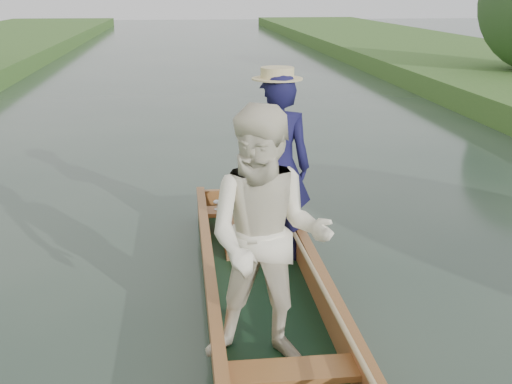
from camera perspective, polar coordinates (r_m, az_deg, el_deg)
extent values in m
plane|color=#283D30|center=(6.27, 0.65, -9.98)|extent=(120.00, 120.00, 0.00)
cube|color=black|center=(6.25, 0.65, -9.65)|extent=(1.10, 5.00, 0.08)
cube|color=#A25E32|center=(6.12, -4.13, -8.22)|extent=(0.08, 5.00, 0.32)
cube|color=#A25E32|center=(6.24, 5.35, -7.73)|extent=(0.08, 5.00, 0.32)
cube|color=#A25E32|center=(8.43, -1.47, -0.80)|extent=(1.10, 0.08, 0.32)
cube|color=#A25E32|center=(6.04, -4.17, -6.68)|extent=(0.10, 5.00, 0.04)
cube|color=#A25E32|center=(6.16, 5.40, -6.22)|extent=(0.10, 5.00, 0.04)
cube|color=#A25E32|center=(7.88, -1.10, -1.66)|extent=(0.94, 0.30, 0.05)
cube|color=#A25E32|center=(4.75, 3.21, -15.65)|extent=(0.94, 0.30, 0.05)
imported|color=#15133E|center=(6.77, 1.82, 2.12)|extent=(0.77, 0.54, 2.03)
cylinder|color=beige|center=(6.58, 1.90, 10.34)|extent=(0.52, 0.52, 0.12)
imported|color=white|center=(4.83, 1.02, -4.25)|extent=(1.14, 0.98, 2.05)
cube|color=brown|center=(7.42, 0.39, -3.84)|extent=(0.85, 0.90, 0.22)
sphere|color=tan|center=(7.28, 2.86, -2.34)|extent=(0.22, 0.22, 0.22)
sphere|color=tan|center=(7.22, 2.90, -1.15)|extent=(0.16, 0.16, 0.16)
sphere|color=tan|center=(7.19, 2.44, -0.64)|extent=(0.06, 0.06, 0.06)
sphere|color=tan|center=(7.21, 3.37, -0.60)|extent=(0.06, 0.06, 0.06)
sphere|color=tan|center=(7.16, 2.98, -1.44)|extent=(0.07, 0.07, 0.07)
sphere|color=tan|center=(7.24, 2.13, -2.19)|extent=(0.08, 0.08, 0.08)
sphere|color=tan|center=(7.27, 3.65, -2.12)|extent=(0.08, 0.08, 0.08)
sphere|color=tan|center=(7.28, 2.47, -3.12)|extent=(0.09, 0.09, 0.09)
sphere|color=tan|center=(7.30, 3.31, -3.09)|extent=(0.09, 0.09, 0.09)
cylinder|color=silver|center=(7.85, -3.49, -1.54)|extent=(0.07, 0.07, 0.01)
cylinder|color=silver|center=(7.84, -3.49, -1.27)|extent=(0.01, 0.01, 0.08)
ellipsoid|color=silver|center=(7.82, -3.50, -0.89)|extent=(0.09, 0.09, 0.05)
cylinder|color=tan|center=(5.67, 5.71, -8.02)|extent=(0.04, 3.80, 0.18)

